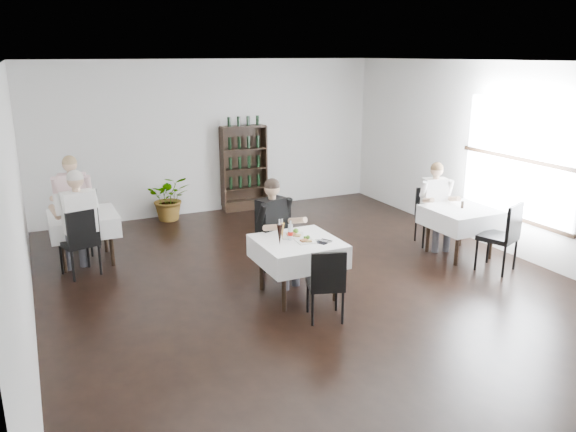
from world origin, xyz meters
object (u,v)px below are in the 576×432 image
object	(u,v)px
potted_tree	(170,198)
main_table	(298,251)
diner_main	(276,223)
wine_shelf	(244,169)

from	to	relation	value
potted_tree	main_table	bearing A→B (deg)	-80.83
potted_tree	diner_main	world-z (taller)	diner_main
diner_main	potted_tree	bearing A→B (deg)	99.40
main_table	diner_main	size ratio (longest dim) A/B	0.70
main_table	potted_tree	size ratio (longest dim) A/B	1.17
potted_tree	diner_main	xyz separation A→B (m)	(0.61, -3.66, 0.42)
main_table	potted_tree	bearing A→B (deg)	99.17
potted_tree	diner_main	distance (m)	3.74
wine_shelf	potted_tree	world-z (taller)	wine_shelf
potted_tree	wine_shelf	bearing A→B (deg)	4.15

